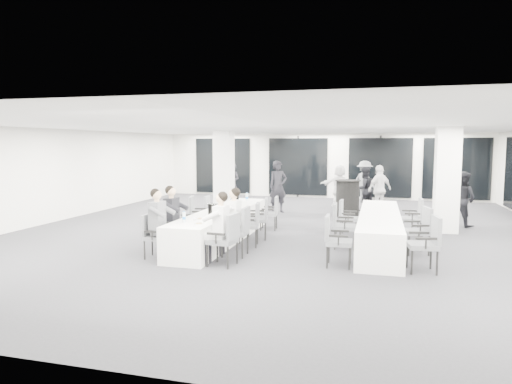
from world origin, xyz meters
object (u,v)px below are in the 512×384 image
Objects in this scene: chair_main_left_second at (167,224)px; standing_guest_h at (462,195)px; cocktail_table at (347,198)px; chair_side_right_near at (427,240)px; chair_side_right_far at (414,215)px; standing_guest_g at (232,181)px; chair_main_right_near at (226,236)px; chair_side_left_mid at (341,223)px; ice_bucket_near at (213,210)px; standing_guest_b at (364,186)px; chair_side_left_far at (346,215)px; standing_guest_a at (278,183)px; chair_main_right_far at (272,211)px; standing_guest_e at (447,188)px; banquet_table_side at (379,229)px; chair_main_left_near at (153,233)px; chair_main_right_second at (239,228)px; standing_guest_c at (365,179)px; chair_main_right_fourth at (260,216)px; chair_side_right_mid at (420,227)px; chair_main_left_fourth at (197,213)px; chair_main_left_far at (212,210)px; standing_guest_d at (380,186)px; banquet_table_main at (222,226)px; chair_main_left_mid at (183,220)px; standing_guest_f at (340,183)px; chair_main_right_mid at (251,222)px; ice_bucket_far at (235,199)px.

chair_main_left_second is 0.57× the size of standing_guest_h.
chair_side_right_near is at bearing -73.58° from cocktail_table.
standing_guest_g reaches higher than chair_side_right_far.
chair_side_left_mid is (2.01, 2.14, -0.01)m from chair_main_right_near.
standing_guest_g is 6.89× the size of ice_bucket_near.
chair_main_right_near is 8.46m from standing_guest_b.
standing_guest_a is at bearing -140.11° from chair_side_left_far.
chair_main_right_far is 0.48× the size of standing_guest_e.
banquet_table_side is 2.48× the size of standing_guest_a.
chair_side_left_far is at bearing 128.78° from chair_main_left_near.
chair_main_right_second is (1.67, 0.60, 0.08)m from chair_main_left_near.
standing_guest_h is at bearing 37.34° from ice_bucket_near.
standing_guest_c is at bearing 162.51° from chair_main_left_second.
chair_main_right_fourth is 3.73m from chair_side_right_mid.
chair_main_right_near is (1.67, -2.60, 0.01)m from chair_main_left_fourth.
chair_main_left_far is (0.00, 3.43, 0.00)m from chair_main_left_near.
standing_guest_c reaches higher than chair_main_right_fourth.
chair_main_left_near is at bearing 15.97° from standing_guest_d.
chair_main_right_fourth is at bearing 29.52° from banquet_table_main.
chair_side_right_near is 5.43m from standing_guest_h.
chair_main_right_near is 0.55× the size of standing_guest_d.
standing_guest_a reaches higher than chair_main_left_mid.
standing_guest_f reaches higher than cocktail_table.
chair_main_right_near is 2.93m from chair_side_left_mid.
standing_guest_f is (-1.46, 1.49, -0.03)m from standing_guest_d.
chair_main_right_mid is 7.12m from standing_guest_g.
ice_bucket_far is at bearing 140.58° from chair_main_left_mid.
chair_main_left_near is 0.99× the size of chair_side_left_far.
chair_main_right_second is at bearing 37.02° from standing_guest_b.
standing_guest_f is at bearing 164.52° from chair_main_left_second.
chair_main_right_second is 8.03m from standing_guest_g.
chair_main_left_mid is 3.61× the size of ice_bucket_near.
chair_side_right_near is (0.84, -2.05, 0.22)m from banquet_table_side.
standing_guest_g is at bearing 49.06° from chair_side_right_far.
standing_guest_h is at bearing 125.28° from chair_main_left_near.
standing_guest_e reaches higher than standing_guest_h.
standing_guest_b reaches higher than cocktail_table.
standing_guest_g reaches higher than chair_main_right_far.
chair_main_left_near is at bearing 132.24° from chair_main_right_fourth.
chair_main_left_far is at bearing 45.30° from chair_main_right_fourth.
banquet_table_main is 4.98× the size of chair_side_right_mid.
chair_side_right_mid and chair_side_right_far have the same top height.
chair_main_left_second is at bearing 68.46° from chair_main_right_near.
chair_main_left_near is 3.70× the size of ice_bucket_far.
standing_guest_g is at bearing 85.40° from standing_guest_e.
chair_main_right_far is at bearing -93.55° from chair_side_left_far.
banquet_table_main is 2.81× the size of standing_guest_h.
chair_main_left_far is 6.18m from chair_side_right_near.
banquet_table_side is 4.84m from chair_main_left_second.
chair_main_left_fourth is at bearing 60.98° from standing_guest_f.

